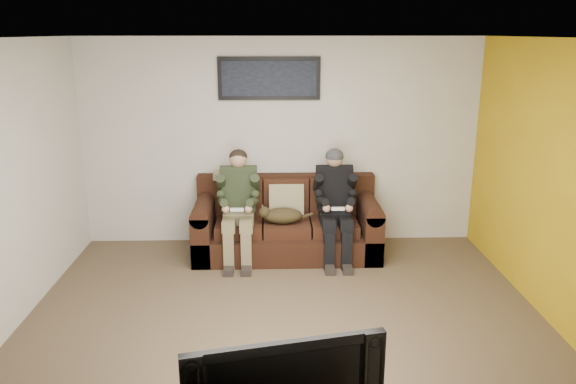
{
  "coord_description": "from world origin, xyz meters",
  "views": [
    {
      "loc": [
        -0.12,
        -4.73,
        2.65
      ],
      "look_at": [
        0.06,
        1.2,
        0.95
      ],
      "focal_mm": 35.0,
      "sensor_mm": 36.0,
      "label": 1
    }
  ],
  "objects_px": {
    "sofa": "(286,225)",
    "cat": "(281,215)",
    "person_right": "(335,198)",
    "framed_poster": "(269,78)",
    "person_left": "(238,200)",
    "television": "(281,383)"
  },
  "relations": [
    {
      "from": "person_right",
      "to": "framed_poster",
      "type": "relative_size",
      "value": 1.05
    },
    {
      "from": "person_left",
      "to": "person_right",
      "type": "distance_m",
      "value": 1.15
    },
    {
      "from": "cat",
      "to": "framed_poster",
      "type": "xyz_separation_m",
      "value": [
        -0.13,
        0.61,
        1.55
      ]
    },
    {
      "from": "framed_poster",
      "to": "sofa",
      "type": "bearing_deg",
      "value": -62.63
    },
    {
      "from": "person_right",
      "to": "sofa",
      "type": "bearing_deg",
      "value": 162.02
    },
    {
      "from": "person_right",
      "to": "cat",
      "type": "bearing_deg",
      "value": -176.58
    },
    {
      "from": "cat",
      "to": "sofa",
      "type": "bearing_deg",
      "value": 72.98
    },
    {
      "from": "sofa",
      "to": "cat",
      "type": "bearing_deg",
      "value": -107.02
    },
    {
      "from": "framed_poster",
      "to": "television",
      "type": "bearing_deg",
      "value": -89.08
    },
    {
      "from": "framed_poster",
      "to": "television",
      "type": "xyz_separation_m",
      "value": [
        0.07,
        -4.17,
        -1.38
      ]
    },
    {
      "from": "person_right",
      "to": "framed_poster",
      "type": "height_order",
      "value": "framed_poster"
    },
    {
      "from": "person_right",
      "to": "cat",
      "type": "relative_size",
      "value": 1.99
    },
    {
      "from": "cat",
      "to": "television",
      "type": "distance_m",
      "value": 3.56
    },
    {
      "from": "cat",
      "to": "television",
      "type": "xyz_separation_m",
      "value": [
        -0.06,
        -3.55,
        0.17
      ]
    },
    {
      "from": "television",
      "to": "framed_poster",
      "type": "bearing_deg",
      "value": 78.76
    },
    {
      "from": "sofa",
      "to": "person_left",
      "type": "relative_size",
      "value": 1.71
    },
    {
      "from": "television",
      "to": "sofa",
      "type": "bearing_deg",
      "value": 75.83
    },
    {
      "from": "person_left",
      "to": "sofa",
      "type": "bearing_deg",
      "value": 18.01
    },
    {
      "from": "sofa",
      "to": "cat",
      "type": "relative_size",
      "value": 3.39
    },
    {
      "from": "person_right",
      "to": "cat",
      "type": "xyz_separation_m",
      "value": [
        -0.64,
        -0.04,
        -0.19
      ]
    },
    {
      "from": "person_right",
      "to": "framed_poster",
      "type": "xyz_separation_m",
      "value": [
        -0.78,
        0.57,
        1.36
      ]
    },
    {
      "from": "person_left",
      "to": "framed_poster",
      "type": "xyz_separation_m",
      "value": [
        0.38,
        0.57,
        1.37
      ]
    }
  ]
}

